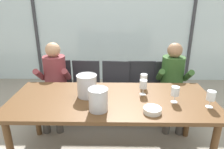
{
  "coord_description": "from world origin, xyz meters",
  "views": [
    {
      "loc": [
        0.04,
        -1.96,
        1.74
      ],
      "look_at": [
        0.0,
        0.35,
        0.88
      ],
      "focal_mm": 32.28,
      "sensor_mm": 36.0,
      "label": 1
    }
  ],
  "objects": [
    {
      "name": "chair_center",
      "position": [
        0.04,
        0.86,
        0.5
      ],
      "size": [
        0.48,
        0.48,
        0.87
      ],
      "rotation": [
        0.0,
        0.0,
        -0.09
      ],
      "color": "#232328",
      "rests_on": "ground"
    },
    {
      "name": "wine_glass_by_left_taster",
      "position": [
        0.98,
        -0.17,
        0.85
      ],
      "size": [
        0.08,
        0.08,
        0.17
      ],
      "color": "silver",
      "rests_on": "dining_table"
    },
    {
      "name": "ground",
      "position": [
        0.0,
        1.0,
        0.0
      ],
      "size": [
        14.0,
        14.0,
        0.0
      ],
      "primitive_type": "plane",
      "color": "#9E9384"
    },
    {
      "name": "wine_glass_by_right_taster",
      "position": [
        0.66,
        -0.07,
        0.85
      ],
      "size": [
        0.08,
        0.08,
        0.17
      ],
      "color": "silver",
      "rests_on": "dining_table"
    },
    {
      "name": "chair_right_of_center",
      "position": [
        0.45,
        0.87,
        0.5
      ],
      "size": [
        0.45,
        0.45,
        0.87
      ],
      "rotation": [
        0.0,
        0.0,
        0.01
      ],
      "color": "#232328",
      "rests_on": "ground"
    },
    {
      "name": "chair_near_window_right",
      "position": [
        0.86,
        0.87,
        0.5
      ],
      "size": [
        0.49,
        0.49,
        0.87
      ],
      "rotation": [
        0.0,
        0.0,
        0.11
      ],
      "color": "#232328",
      "rests_on": "ground"
    },
    {
      "name": "wine_glass_near_bucket",
      "position": [
        0.35,
        0.11,
        0.86
      ],
      "size": [
        0.08,
        0.08,
        0.17
      ],
      "color": "silver",
      "rests_on": "dining_table"
    },
    {
      "name": "hillside_vineyard",
      "position": [
        0.0,
        6.57,
        0.99
      ],
      "size": [
        13.41,
        2.4,
        1.98
      ],
      "primitive_type": "cube",
      "color": "#477A38",
      "rests_on": "ground"
    },
    {
      "name": "ice_bucket_secondary",
      "position": [
        -0.12,
        -0.24,
        0.85
      ],
      "size": [
        0.19,
        0.19,
        0.23
      ],
      "color": "#B7B7BC",
      "rests_on": "dining_table"
    },
    {
      "name": "window_mullion_left",
      "position": [
        -1.67,
        2.41,
        1.3
      ],
      "size": [
        0.06,
        0.06,
        2.6
      ],
      "primitive_type": "cube",
      "color": "#38383D",
      "rests_on": "ground"
    },
    {
      "name": "chair_left_of_center",
      "position": [
        -0.42,
        0.88,
        0.5
      ],
      "size": [
        0.46,
        0.46,
        0.87
      ],
      "rotation": [
        0.0,
        0.0,
        -0.06
      ],
      "color": "#232328",
      "rests_on": "ground"
    },
    {
      "name": "wine_glass_center_pour",
      "position": [
        0.38,
        0.3,
        0.85
      ],
      "size": [
        0.08,
        0.08,
        0.17
      ],
      "color": "silver",
      "rests_on": "dining_table"
    },
    {
      "name": "person_olive_shirt",
      "position": [
        0.87,
        0.73,
        0.68
      ],
      "size": [
        0.49,
        0.63,
        1.19
      ],
      "rotation": [
        0.0,
        0.0,
        -0.08
      ],
      "color": "#2D5123",
      "rests_on": "ground"
    },
    {
      "name": "window_mullion_right",
      "position": [
        1.67,
        2.41,
        1.3
      ],
      "size": [
        0.06,
        0.06,
        2.6
      ],
      "primitive_type": "cube",
      "color": "#38383D",
      "rests_on": "ground"
    },
    {
      "name": "tasting_bowl",
      "position": [
        0.39,
        -0.28,
        0.76
      ],
      "size": [
        0.17,
        0.17,
        0.05
      ],
      "primitive_type": "cylinder",
      "color": "silver",
      "rests_on": "dining_table"
    },
    {
      "name": "person_maroon_top",
      "position": [
        -0.84,
        0.73,
        0.68
      ],
      "size": [
        0.48,
        0.62,
        1.19
      ],
      "rotation": [
        0.0,
        0.0,
        0.05
      ],
      "color": "brown",
      "rests_on": "ground"
    },
    {
      "name": "dining_table",
      "position": [
        0.0,
        0.0,
        0.66
      ],
      "size": [
        2.21,
        0.9,
        0.73
      ],
      "color": "brown",
      "rests_on": "ground"
    },
    {
      "name": "chair_near_curtain",
      "position": [
        -0.85,
        0.88,
        0.5
      ],
      "size": [
        0.49,
        0.49,
        0.87
      ],
      "rotation": [
        0.0,
        0.0,
        0.13
      ],
      "color": "#232328",
      "rests_on": "ground"
    },
    {
      "name": "ice_bucket_primary",
      "position": [
        -0.27,
        0.06,
        0.86
      ],
      "size": [
        0.22,
        0.22,
        0.25
      ],
      "color": "#B7B7BC",
      "rests_on": "dining_table"
    },
    {
      "name": "window_glass_panel",
      "position": [
        0.0,
        2.43,
        1.3
      ],
      "size": [
        7.41,
        0.03,
        2.6
      ],
      "primitive_type": "cube",
      "color": "silver",
      "rests_on": "ground"
    }
  ]
}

